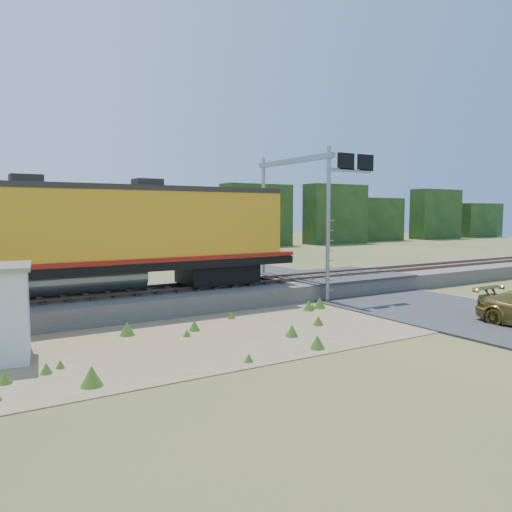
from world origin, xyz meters
TOP-DOWN VIEW (x-y plane):
  - ground at (0.00, 0.00)m, footprint 140.00×140.00m
  - ballast at (0.00, 6.00)m, footprint 70.00×5.00m
  - rails at (0.00, 6.00)m, footprint 70.00×1.54m
  - dirt_shoulder at (-2.00, 0.50)m, footprint 26.00×8.00m
  - road at (7.00, 0.74)m, footprint 7.00×66.00m
  - tree_line_north at (0.00, 38.00)m, footprint 130.00×3.00m
  - weed_clumps at (-3.50, 0.10)m, footprint 15.00×6.20m
  - locomotive at (-6.80, 6.00)m, footprint 19.04×2.90m
  - signal_gantry at (4.39, 5.33)m, footprint 2.87×6.20m

SIDE VIEW (x-z plane):
  - ground at x=0.00m, z-range 0.00..0.00m
  - weed_clumps at x=-3.50m, z-range -0.28..0.28m
  - dirt_shoulder at x=-2.00m, z-range 0.00..0.03m
  - road at x=7.00m, z-range -0.34..0.52m
  - ballast at x=0.00m, z-range 0.00..0.80m
  - rails at x=0.00m, z-range 0.80..0.96m
  - tree_line_north at x=0.00m, z-range -0.18..6.32m
  - locomotive at x=-6.80m, z-range 0.93..5.84m
  - signal_gantry at x=4.39m, z-range 1.80..9.04m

